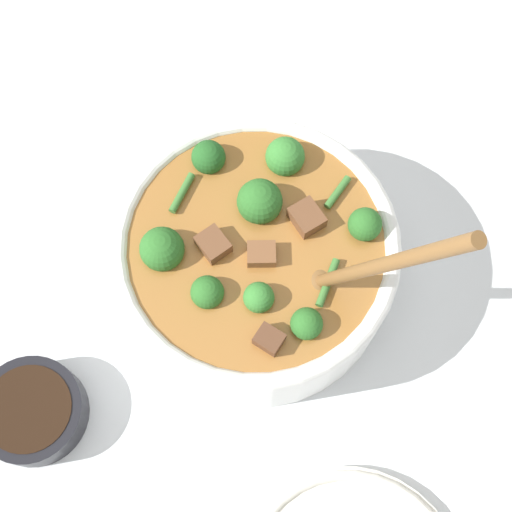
% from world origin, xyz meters
% --- Properties ---
extents(ground_plane, '(4.00, 4.00, 0.00)m').
position_xyz_m(ground_plane, '(0.00, 0.00, 0.00)').
color(ground_plane, silver).
extents(stew_bowl, '(0.27, 0.28, 0.31)m').
position_xyz_m(stew_bowl, '(0.00, -0.00, 0.06)').
color(stew_bowl, white).
rests_on(stew_bowl, ground_plane).
extents(condiment_bowl, '(0.10, 0.10, 0.04)m').
position_xyz_m(condiment_bowl, '(-0.16, 0.20, 0.02)').
color(condiment_bowl, black).
rests_on(condiment_bowl, ground_plane).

